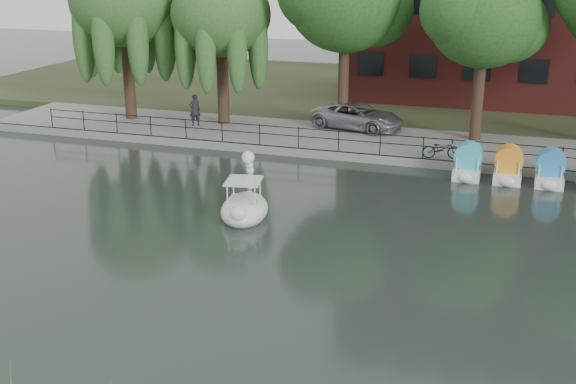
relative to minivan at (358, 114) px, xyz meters
The scene contains 14 objects.
ground_plane 17.97m from the minivan, 89.49° to the right, with size 120.00×120.00×0.00m, color #36423C.
promenade 2.17m from the minivan, 85.25° to the right, with size 40.00×6.00×0.40m, color gray.
kerb 4.98m from the minivan, 88.12° to the right, with size 40.00×0.25×0.40m, color gray.
land_strip 12.12m from the minivan, 89.24° to the left, with size 60.00×22.00×0.36m, color #47512D.
railing 4.68m from the minivan, 88.04° to the right, with size 32.00×0.05×1.00m.
willow_left 14.11m from the minivan, behind, with size 5.88×5.88×9.01m.
willow_mid 8.96m from the minivan, behind, with size 5.32×5.32×8.15m.
broadleaf_center 5.93m from the minivan, behind, with size 6.00×6.00×9.25m.
broadleaf_right 8.07m from the minivan, ahead, with size 5.40×5.40×8.32m.
minivan is the anchor object (origin of this frame).
bicycle 6.72m from the minivan, 42.23° to the right, with size 1.72×0.60×1.00m, color gray.
pedestrian 8.81m from the minivan, 166.69° to the right, with size 0.71×0.48×1.98m, color black.
swan_boat 13.59m from the minivan, 94.93° to the right, with size 2.20×3.01×2.32m.
pedal_boat_row 12.03m from the minivan, 28.79° to the right, with size 9.65×1.70×1.40m.
Camera 1 is at (8.07, -19.10, 9.41)m, focal length 45.00 mm.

